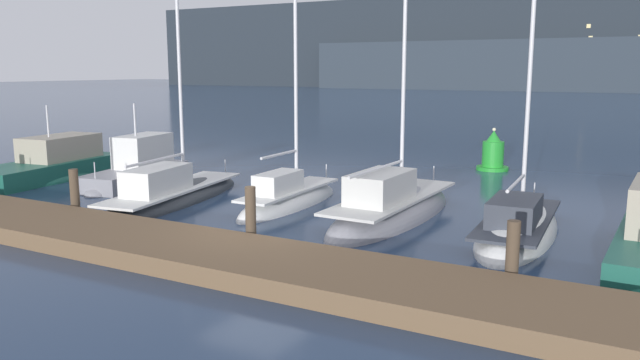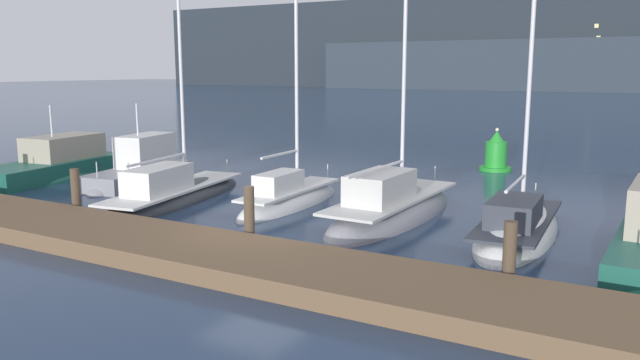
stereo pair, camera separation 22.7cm
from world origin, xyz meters
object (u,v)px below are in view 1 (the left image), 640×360
at_px(motorboat_berth_2, 138,176).
at_px(channel_buoy, 493,154).
at_px(sailboat_berth_5, 392,214).
at_px(sailboat_berth_6, 518,231).
at_px(motorboat_berth_1, 51,172).
at_px(sailboat_berth_3, 172,197).
at_px(sailboat_berth_4, 289,202).

bearing_deg(motorboat_berth_2, channel_buoy, 41.65).
bearing_deg(sailboat_berth_5, sailboat_berth_6, -2.57).
bearing_deg(motorboat_berth_1, channel_buoy, 35.64).
bearing_deg(sailboat_berth_3, motorboat_berth_1, 171.94).
relative_size(motorboat_berth_1, sailboat_berth_4, 0.97).
xyz_separation_m(sailboat_berth_3, sailboat_berth_5, (7.71, 1.44, -0.01)).
height_order(motorboat_berth_1, sailboat_berth_6, sailboat_berth_6).
xyz_separation_m(motorboat_berth_1, motorboat_berth_2, (4.12, 0.92, 0.03)).
relative_size(sailboat_berth_3, sailboat_berth_6, 0.99).
distance_m(motorboat_berth_2, sailboat_berth_4, 7.65).
height_order(sailboat_berth_4, sailboat_berth_6, sailboat_berth_6).
bearing_deg(motorboat_berth_2, motorboat_berth_1, -167.48).
distance_m(motorboat_berth_1, sailboat_berth_3, 7.88).
height_order(sailboat_berth_6, channel_buoy, sailboat_berth_6).
relative_size(motorboat_berth_2, channel_buoy, 3.15).
height_order(motorboat_berth_1, motorboat_berth_2, motorboat_berth_2).
xyz_separation_m(motorboat_berth_2, channel_buoy, (11.83, 10.52, 0.41)).
height_order(motorboat_berth_2, channel_buoy, motorboat_berth_2).
bearing_deg(sailboat_berth_6, sailboat_berth_3, -173.78).
relative_size(motorboat_berth_2, sailboat_berth_5, 0.56).
bearing_deg(motorboat_berth_2, sailboat_berth_6, -2.84).
xyz_separation_m(motorboat_berth_1, sailboat_berth_6, (19.40, 0.16, -0.17)).
bearing_deg(sailboat_berth_4, motorboat_berth_1, -178.50).
bearing_deg(motorboat_berth_2, sailboat_berth_5, -2.92).
xyz_separation_m(motorboat_berth_2, sailboat_berth_3, (3.68, -2.02, -0.16)).
bearing_deg(sailboat_berth_6, sailboat_berth_4, 178.89).
distance_m(motorboat_berth_2, sailboat_berth_5, 11.41).
bearing_deg(sailboat_berth_3, sailboat_berth_5, 10.56).
bearing_deg(sailboat_berth_3, sailboat_berth_6, 6.22).
bearing_deg(sailboat_berth_4, sailboat_berth_3, -160.28).
height_order(sailboat_berth_4, sailboat_berth_5, sailboat_berth_5).
bearing_deg(channel_buoy, motorboat_berth_2, -138.35).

